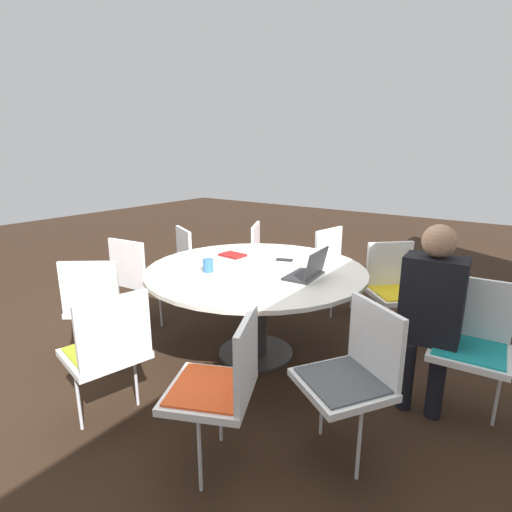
# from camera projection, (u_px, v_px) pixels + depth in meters

# --- Properties ---
(ground_plane) EXTENTS (16.00, 16.00, 0.00)m
(ground_plane) POSITION_uv_depth(u_px,v_px,m) (256.00, 353.00, 3.31)
(ground_plane) COLOR black
(conference_table) EXTENTS (1.72, 1.72, 0.74)m
(conference_table) POSITION_uv_depth(u_px,v_px,m) (256.00, 283.00, 3.16)
(conference_table) COLOR #333333
(conference_table) RESTS_ON ground_plane
(chair_0) EXTENTS (0.45, 0.47, 0.86)m
(chair_0) POSITION_uv_depth(u_px,v_px,m) (472.00, 337.00, 2.46)
(chair_0) COLOR white
(chair_0) RESTS_ON ground_plane
(chair_1) EXTENTS (0.61, 0.61, 0.86)m
(chair_1) POSITION_uv_depth(u_px,v_px,m) (395.00, 284.00, 3.43)
(chair_1) COLOR white
(chair_1) RESTS_ON ground_plane
(chair_2) EXTENTS (0.51, 0.49, 0.86)m
(chair_2) POSITION_uv_depth(u_px,v_px,m) (338.00, 264.00, 4.05)
(chair_2) COLOR white
(chair_2) RESTS_ON ground_plane
(chair_3) EXTENTS (0.58, 0.57, 0.86)m
(chair_3) POSITION_uv_depth(u_px,v_px,m) (267.00, 256.00, 4.36)
(chair_3) COLOR white
(chair_3) RESTS_ON ground_plane
(chair_4) EXTENTS (0.57, 0.58, 0.86)m
(chair_4) POSITION_uv_depth(u_px,v_px,m) (196.00, 260.00, 4.20)
(chair_4) COLOR white
(chair_4) RESTS_ON ground_plane
(chair_5) EXTENTS (0.46, 0.48, 0.86)m
(chair_5) POSITION_uv_depth(u_px,v_px,m) (139.00, 274.00, 3.72)
(chair_5) COLOR white
(chair_5) RESTS_ON ground_plane
(chair_6) EXTENTS (0.60, 0.60, 0.86)m
(chair_6) POSITION_uv_depth(u_px,v_px,m) (98.00, 300.00, 3.07)
(chair_6) COLOR white
(chair_6) RESTS_ON ground_plane
(chair_7) EXTENTS (0.52, 0.51, 0.86)m
(chair_7) POSITION_uv_depth(u_px,v_px,m) (108.00, 347.00, 2.35)
(chair_7) COLOR white
(chair_7) RESTS_ON ground_plane
(chair_8) EXTENTS (0.57, 0.56, 0.86)m
(chair_8) POSITION_uv_depth(u_px,v_px,m) (222.00, 380.00, 2.01)
(chair_8) COLOR white
(chair_8) RESTS_ON ground_plane
(chair_9) EXTENTS (0.59, 0.60, 0.86)m
(chair_9) POSITION_uv_depth(u_px,v_px,m) (353.00, 369.00, 2.10)
(chair_9) COLOR white
(chair_9) RESTS_ON ground_plane
(person_0) EXTENTS (0.28, 0.37, 1.21)m
(person_0) POSITION_uv_depth(u_px,v_px,m) (431.00, 305.00, 2.47)
(person_0) COLOR black
(person_0) RESTS_ON ground_plane
(laptop) EXTENTS (0.34, 0.25, 0.21)m
(laptop) POSITION_uv_depth(u_px,v_px,m) (309.00, 270.00, 2.88)
(laptop) COLOR #232326
(laptop) RESTS_ON conference_table
(spiral_notebook) EXTENTS (0.17, 0.22, 0.02)m
(spiral_notebook) POSITION_uv_depth(u_px,v_px,m) (233.00, 255.00, 3.48)
(spiral_notebook) COLOR maroon
(spiral_notebook) RESTS_ON conference_table
(coffee_cup) EXTENTS (0.08, 0.08, 0.10)m
(coffee_cup) POSITION_uv_depth(u_px,v_px,m) (208.00, 265.00, 3.03)
(coffee_cup) COLOR #33669E
(coffee_cup) RESTS_ON conference_table
(cell_phone) EXTENTS (0.12, 0.16, 0.01)m
(cell_phone) POSITION_uv_depth(u_px,v_px,m) (284.00, 260.00, 3.35)
(cell_phone) COLOR black
(cell_phone) RESTS_ON conference_table
(handbag) EXTENTS (0.36, 0.16, 0.28)m
(handbag) POSITION_uv_depth(u_px,v_px,m) (306.00, 286.00, 4.53)
(handbag) COLOR #513319
(handbag) RESTS_ON ground_plane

